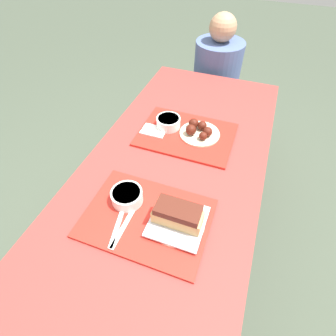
{
  "coord_description": "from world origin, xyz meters",
  "views": [
    {
      "loc": [
        0.26,
        -0.71,
        1.6
      ],
      "look_at": [
        -0.0,
        -0.0,
        0.8
      ],
      "focal_mm": 28.0,
      "sensor_mm": 36.0,
      "label": 1
    }
  ],
  "objects_px": {
    "bowl_coleslaw_near": "(127,196)",
    "person_seated_across": "(217,70)",
    "bowl_coleslaw_far": "(168,122)",
    "brisket_sandwich_plate": "(178,217)",
    "tray_near": "(147,218)",
    "tray_far": "(186,135)",
    "wings_plate_far": "(199,130)"
  },
  "relations": [
    {
      "from": "brisket_sandwich_plate",
      "to": "tray_far",
      "type": "bearing_deg",
      "value": 103.85
    },
    {
      "from": "tray_near",
      "to": "wings_plate_far",
      "type": "relative_size",
      "value": 2.33
    },
    {
      "from": "tray_far",
      "to": "wings_plate_far",
      "type": "bearing_deg",
      "value": 18.35
    },
    {
      "from": "tray_far",
      "to": "brisket_sandwich_plate",
      "type": "xyz_separation_m",
      "value": [
        0.12,
        -0.5,
        0.04
      ]
    },
    {
      "from": "bowl_coleslaw_far",
      "to": "brisket_sandwich_plate",
      "type": "bearing_deg",
      "value": -66.5
    },
    {
      "from": "bowl_coleslaw_near",
      "to": "person_seated_across",
      "type": "xyz_separation_m",
      "value": [
        0.06,
        1.34,
        -0.11
      ]
    },
    {
      "from": "bowl_coleslaw_far",
      "to": "tray_near",
      "type": "bearing_deg",
      "value": -78.1
    },
    {
      "from": "brisket_sandwich_plate",
      "to": "bowl_coleslaw_near",
      "type": "bearing_deg",
      "value": 172.21
    },
    {
      "from": "tray_far",
      "to": "person_seated_across",
      "type": "height_order",
      "value": "person_seated_across"
    },
    {
      "from": "tray_far",
      "to": "brisket_sandwich_plate",
      "type": "relative_size",
      "value": 2.34
    },
    {
      "from": "bowl_coleslaw_near",
      "to": "person_seated_across",
      "type": "height_order",
      "value": "person_seated_across"
    },
    {
      "from": "brisket_sandwich_plate",
      "to": "bowl_coleslaw_far",
      "type": "distance_m",
      "value": 0.57
    },
    {
      "from": "brisket_sandwich_plate",
      "to": "person_seated_across",
      "type": "bearing_deg",
      "value": 96.58
    },
    {
      "from": "bowl_coleslaw_near",
      "to": "bowl_coleslaw_far",
      "type": "xyz_separation_m",
      "value": [
        -0.01,
        0.49,
        0.0
      ]
    },
    {
      "from": "wings_plate_far",
      "to": "bowl_coleslaw_far",
      "type": "bearing_deg",
      "value": 178.01
    },
    {
      "from": "tray_near",
      "to": "person_seated_across",
      "type": "xyz_separation_m",
      "value": [
        -0.04,
        1.39,
        -0.07
      ]
    },
    {
      "from": "tray_near",
      "to": "person_seated_across",
      "type": "relative_size",
      "value": 0.71
    },
    {
      "from": "bowl_coleslaw_near",
      "to": "brisket_sandwich_plate",
      "type": "distance_m",
      "value": 0.22
    },
    {
      "from": "tray_near",
      "to": "brisket_sandwich_plate",
      "type": "bearing_deg",
      "value": 7.52
    },
    {
      "from": "bowl_coleslaw_far",
      "to": "person_seated_across",
      "type": "relative_size",
      "value": 0.19
    },
    {
      "from": "bowl_coleslaw_far",
      "to": "wings_plate_far",
      "type": "height_order",
      "value": "wings_plate_far"
    },
    {
      "from": "tray_near",
      "to": "wings_plate_far",
      "type": "bearing_deg",
      "value": 84.87
    },
    {
      "from": "tray_near",
      "to": "brisket_sandwich_plate",
      "type": "distance_m",
      "value": 0.12
    },
    {
      "from": "brisket_sandwich_plate",
      "to": "wings_plate_far",
      "type": "relative_size",
      "value": 1.0
    },
    {
      "from": "person_seated_across",
      "to": "brisket_sandwich_plate",
      "type": "bearing_deg",
      "value": -83.42
    },
    {
      "from": "tray_near",
      "to": "bowl_coleslaw_far",
      "type": "height_order",
      "value": "bowl_coleslaw_far"
    },
    {
      "from": "brisket_sandwich_plate",
      "to": "person_seated_across",
      "type": "relative_size",
      "value": 0.3
    },
    {
      "from": "tray_near",
      "to": "brisket_sandwich_plate",
      "type": "relative_size",
      "value": 2.34
    },
    {
      "from": "person_seated_across",
      "to": "tray_near",
      "type": "bearing_deg",
      "value": -88.14
    },
    {
      "from": "tray_far",
      "to": "bowl_coleslaw_far",
      "type": "height_order",
      "value": "bowl_coleslaw_far"
    },
    {
      "from": "bowl_coleslaw_near",
      "to": "tray_near",
      "type": "bearing_deg",
      "value": -23.71
    },
    {
      "from": "tray_far",
      "to": "wings_plate_far",
      "type": "distance_m",
      "value": 0.07
    }
  ]
}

